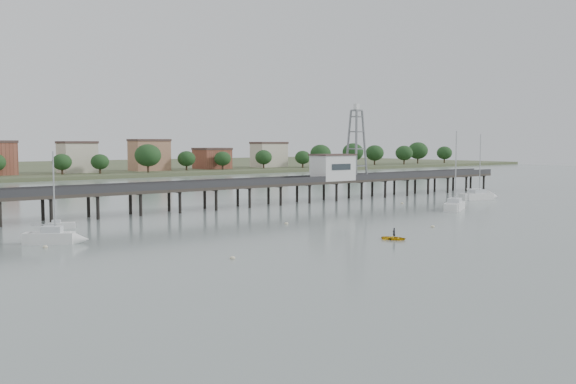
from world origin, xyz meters
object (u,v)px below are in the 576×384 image
lattice_tower (356,145)px  sailboat_e (483,196)px  white_tender (61,225)px  sailboat_b (60,238)px  sailboat_c (456,205)px  pier (227,187)px  yellow_dinghy (394,240)px

lattice_tower → sailboat_e: bearing=-40.8°
sailboat_e → white_tender: (-83.30, 8.31, -0.24)m
lattice_tower → sailboat_b: lattice_tower is taller
sailboat_c → sailboat_e: bearing=-4.3°
pier → white_tender: 33.48m
pier → lattice_tower: size_ratio=9.68×
white_tender → sailboat_e: bearing=17.6°
sailboat_b → yellow_dinghy: size_ratio=3.72×
pier → lattice_tower: 32.34m
white_tender → yellow_dinghy: bearing=-27.9°
sailboat_e → sailboat_c: sailboat_c is taller
yellow_dinghy → pier: bearing=58.8°
yellow_dinghy → sailboat_c: bearing=1.0°
white_tender → yellow_dinghy: yellow_dinghy is taller
lattice_tower → sailboat_b: 72.27m
yellow_dinghy → sailboat_b: bearing=120.6°
pier → yellow_dinghy: (-4.25, -43.30, -3.79)m
sailboat_b → white_tender: bearing=103.7°
pier → sailboat_c: bearing=-40.1°
pier → sailboat_b: sailboat_b is taller
lattice_tower → yellow_dinghy: bearing=-129.5°
pier → yellow_dinghy: size_ratio=50.33×
sailboat_c → yellow_dinghy: 39.09m
sailboat_b → sailboat_c: size_ratio=0.77×
sailboat_e → white_tender: bearing=-172.5°
sailboat_e → sailboat_c: size_ratio=0.98×
pier → sailboat_c: 40.22m
white_tender → yellow_dinghy: size_ratio=1.22×
lattice_tower → sailboat_c: (-0.81, -25.80, -10.46)m
sailboat_c → white_tender: 65.14m
sailboat_b → sailboat_c: sailboat_c is taller
sailboat_c → sailboat_b: bearing=148.8°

